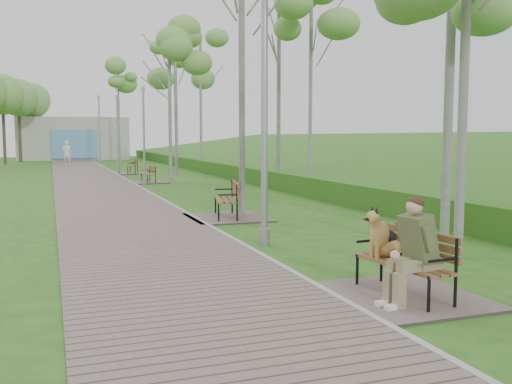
{
  "coord_description": "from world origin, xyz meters",
  "views": [
    {
      "loc": [
        -3.58,
        -6.45,
        2.18
      ],
      "look_at": [
        0.03,
        3.56,
        1.15
      ],
      "focal_mm": 40.0,
      "sensor_mm": 36.0,
      "label": 1
    }
  ],
  "objects": [
    {
      "name": "ground",
      "position": [
        0.0,
        0.0,
        0.0
      ],
      "size": [
        120.0,
        120.0,
        0.0
      ],
      "primitive_type": "plane",
      "color": "#275818",
      "rests_on": "ground"
    },
    {
      "name": "walkway",
      "position": [
        -1.75,
        21.5,
        0.02
      ],
      "size": [
        3.5,
        67.0,
        0.04
      ],
      "primitive_type": "cube",
      "color": "#6C5F58",
      "rests_on": "ground"
    },
    {
      "name": "kerb",
      "position": [
        0.0,
        21.5,
        0.03
      ],
      "size": [
        0.1,
        67.0,
        0.05
      ],
      "primitive_type": "cube",
      "color": "#999993",
      "rests_on": "ground"
    },
    {
      "name": "embankment",
      "position": [
        12.0,
        20.0,
        0.0
      ],
      "size": [
        14.0,
        70.0,
        1.6
      ],
      "primitive_type": "cube",
      "color": "#457B27",
      "rests_on": "ground"
    },
    {
      "name": "building_north",
      "position": [
        -1.5,
        50.97,
        1.99
      ],
      "size": [
        10.0,
        5.2,
        4.0
      ],
      "color": "#9E9E99",
      "rests_on": "ground"
    },
    {
      "name": "bench_main",
      "position": [
        0.8,
        -0.06,
        0.46
      ],
      "size": [
        1.88,
        2.09,
        1.64
      ],
      "color": "#6C5F58",
      "rests_on": "ground"
    },
    {
      "name": "bench_second",
      "position": [
        0.79,
        8.05,
        0.23
      ],
      "size": [
        2.01,
        2.24,
        1.24
      ],
      "color": "#6C5F58",
      "rests_on": "ground"
    },
    {
      "name": "bench_third",
      "position": [
        0.78,
        20.65,
        0.18
      ],
      "size": [
        1.61,
        1.79,
        0.99
      ],
      "color": "#6C5F58",
      "rests_on": "ground"
    },
    {
      "name": "bench_far",
      "position": [
        0.96,
        27.61,
        0.21
      ],
      "size": [
        1.83,
        2.03,
        1.12
      ],
      "color": "#6C5F58",
      "rests_on": "ground"
    },
    {
      "name": "lamp_post_near",
      "position": [
        0.42,
        4.15,
        2.76
      ],
      "size": [
        0.23,
        0.23,
        5.91
      ],
      "color": "#93959A",
      "rests_on": "ground"
    },
    {
      "name": "lamp_post_second",
      "position": [
        0.44,
        19.7,
        2.08
      ],
      "size": [
        0.17,
        0.17,
        4.46
      ],
      "color": "#93959A",
      "rests_on": "ground"
    },
    {
      "name": "lamp_post_third",
      "position": [
        0.08,
        27.11,
        2.13
      ],
      "size": [
        0.18,
        0.18,
        4.55
      ],
      "color": "#93959A",
      "rests_on": "ground"
    },
    {
      "name": "lamp_post_far",
      "position": [
        0.36,
        43.25,
        2.63
      ],
      "size": [
        0.22,
        0.22,
        5.62
      ],
      "color": "#93959A",
      "rests_on": "ground"
    },
    {
      "name": "pedestrian_near",
      "position": [
        -2.43,
        38.74,
        0.96
      ],
      "size": [
        0.79,
        0.61,
        1.91
      ],
      "primitive_type": "imported",
      "rotation": [
        0.0,
        0.0,
        2.9
      ],
      "color": "silver",
      "rests_on": "ground"
    },
    {
      "name": "birch_near_b",
      "position": [
        5.56,
        12.94,
        6.8
      ],
      "size": [
        2.32,
        2.32,
        8.66
      ],
      "color": "silver",
      "rests_on": "ground"
    },
    {
      "name": "birch_mid_c",
      "position": [
        1.71,
        20.01,
        5.85
      ],
      "size": [
        2.45,
        2.45,
        7.45
      ],
      "color": "silver",
      "rests_on": "ground"
    },
    {
      "name": "birch_far_a",
      "position": [
        5.54,
        29.24,
        7.11
      ],
      "size": [
        2.27,
        2.27,
        9.05
      ],
      "color": "silver",
      "rests_on": "ground"
    },
    {
      "name": "birch_far_b",
      "position": [
        3.08,
        25.2,
        5.93
      ],
      "size": [
        2.38,
        2.38,
        7.55
      ],
      "color": "silver",
      "rests_on": "ground"
    },
    {
      "name": "birch_distant_a",
      "position": [
        2.15,
        44.73,
        7.37
      ],
      "size": [
        2.87,
        2.87,
        9.39
      ],
      "color": "silver",
      "rests_on": "ground"
    }
  ]
}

